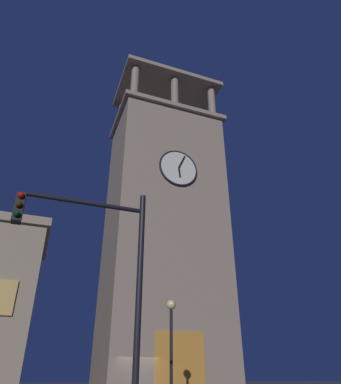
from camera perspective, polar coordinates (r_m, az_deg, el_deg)
clocktower at (r=27.93m, az=-0.96°, el=-6.65°), size 9.35×6.65×29.75m
traffic_signal_near at (r=8.98m, az=-11.36°, el=-11.51°), size 3.34×0.41×6.05m
street_lamp at (r=16.88m, az=0.11°, el=-21.90°), size 0.44×0.44×4.68m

